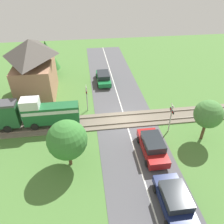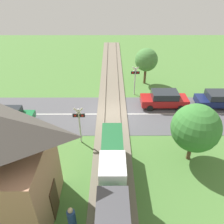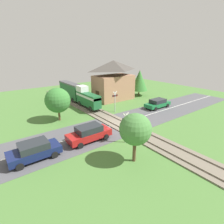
{
  "view_description": "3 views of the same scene",
  "coord_description": "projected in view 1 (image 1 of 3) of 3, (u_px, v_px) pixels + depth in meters",
  "views": [
    {
      "loc": [
        -18.53,
        4.01,
        14.27
      ],
      "look_at": [
        0.0,
        1.46,
        1.2
      ],
      "focal_mm": 35.0,
      "sensor_mm": 36.0,
      "label": 1
    },
    {
      "loc": [
        0.05,
        17.12,
        11.38
      ],
      "look_at": [
        0.0,
        1.46,
        1.2
      ],
      "focal_mm": 35.0,
      "sensor_mm": 36.0,
      "label": 2
    },
    {
      "loc": [
        -12.9,
        -15.6,
        8.72
      ],
      "look_at": [
        0.0,
        1.46,
        1.2
      ],
      "focal_mm": 28.0,
      "sensor_mm": 36.0,
      "label": 3
    }
  ],
  "objects": [
    {
      "name": "ground_plane",
      "position": [
        125.0,
        120.0,
        23.66
      ],
      "size": [
        60.0,
        60.0,
        0.0
      ],
      "primitive_type": "plane",
      "color": "#4C7A38"
    },
    {
      "name": "car_near_crossing",
      "position": [
        153.0,
        146.0,
        19.19
      ],
      "size": [
        4.52,
        1.95,
        1.62
      ],
      "color": "#A81919",
      "rests_on": "ground_plane"
    },
    {
      "name": "train",
      "position": [
        12.0,
        114.0,
        21.33
      ],
      "size": [
        1.58,
        12.62,
        3.18
      ],
      "color": "#1E6033",
      "rests_on": "track_bed"
    },
    {
      "name": "road_surface",
      "position": [
        125.0,
        120.0,
        23.66
      ],
      "size": [
        48.0,
        6.4,
        0.02
      ],
      "color": "#515156",
      "rests_on": "ground_plane"
    },
    {
      "name": "car_far_side",
      "position": [
        103.0,
        77.0,
        30.52
      ],
      "size": [
        4.54,
        1.93,
        1.43
      ],
      "color": "#197038",
      "rests_on": "ground_plane"
    },
    {
      "name": "crossing_signal_west_approach",
      "position": [
        171.0,
        115.0,
        20.97
      ],
      "size": [
        0.9,
        0.18,
        3.19
      ],
      "color": "#B7B7B7",
      "rests_on": "ground_plane"
    },
    {
      "name": "crossing_signal_east_approach",
      "position": [
        87.0,
        95.0,
        24.03
      ],
      "size": [
        0.9,
        0.18,
        3.19
      ],
      "color": "#B7B7B7",
      "rests_on": "ground_plane"
    },
    {
      "name": "tree_beyond_track",
      "position": [
        208.0,
        114.0,
        19.59
      ],
      "size": [
        2.58,
        2.58,
        4.19
      ],
      "color": "brown",
      "rests_on": "ground_plane"
    },
    {
      "name": "track_bed",
      "position": [
        125.0,
        120.0,
        23.63
      ],
      "size": [
        2.8,
        48.0,
        0.24
      ],
      "color": "#756B5B",
      "rests_on": "ground_plane"
    },
    {
      "name": "tree_by_station",
      "position": [
        47.0,
        55.0,
        31.17
      ],
      "size": [
        3.35,
        3.35,
        5.13
      ],
      "color": "brown",
      "rests_on": "ground_plane"
    },
    {
      "name": "pedestrian_by_station",
      "position": [
        24.0,
        111.0,
        23.67
      ],
      "size": [
        0.43,
        0.43,
        1.73
      ],
      "color": "#2D4C8E",
      "rests_on": "ground_plane"
    },
    {
      "name": "station_building",
      "position": [
        35.0,
        70.0,
        25.97
      ],
      "size": [
        7.63,
        4.52,
        7.14
      ],
      "color": "#AD7A5B",
      "rests_on": "ground_plane"
    },
    {
      "name": "tree_roadside_hedge",
      "position": [
        67.0,
        140.0,
        17.03
      ],
      "size": [
        3.21,
        3.21,
        4.35
      ],
      "color": "brown",
      "rests_on": "ground_plane"
    },
    {
      "name": "car_behind_queue",
      "position": [
        175.0,
        200.0,
        14.91
      ],
      "size": [
        4.19,
        2.06,
        1.54
      ],
      "color": "#141E4C",
      "rests_on": "ground_plane"
    }
  ]
}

